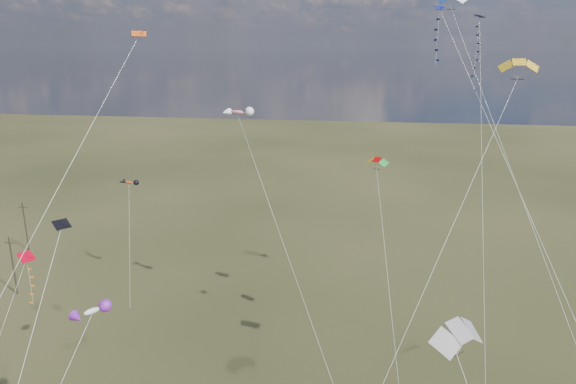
# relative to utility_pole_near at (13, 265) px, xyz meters

# --- Properties ---
(utility_pole_near) EXTENTS (1.40, 0.20, 8.00)m
(utility_pole_near) POSITION_rel_utility_pole_near_xyz_m (0.00, 0.00, 0.00)
(utility_pole_near) COLOR black
(utility_pole_near) RESTS_ON ground
(utility_pole_far) EXTENTS (1.40, 0.20, 8.00)m
(utility_pole_far) POSITION_rel_utility_pole_near_xyz_m (-8.00, 14.00, 0.00)
(utility_pole_far) COLOR black
(utility_pole_far) RESTS_ON ground
(diamond_black_high) EXTENTS (1.58, 25.08, 34.51)m
(diamond_black_high) POSITION_rel_utility_pole_near_xyz_m (55.19, -1.38, 25.38)
(diamond_black_high) COLOR black
(diamond_black_high) RESTS_ON ground
(diamond_navy_tall) EXTENTS (15.03, 22.06, 34.42)m
(diamond_navy_tall) POSITION_rel_utility_pole_near_xyz_m (51.08, -15.16, 25.29)
(diamond_navy_tall) COLOR #0F1553
(diamond_navy_tall) RESTS_ON ground
(diamond_black_mid) EXTENTS (1.35, 18.51, 21.02)m
(diamond_black_mid) POSITION_rel_utility_pole_near_xyz_m (26.30, -32.34, 11.30)
(diamond_black_mid) COLOR black
(diamond_black_mid) RESTS_ON ground
(diamond_red_low) EXTENTS (3.66, 9.58, 15.83)m
(diamond_red_low) POSITION_rel_utility_pole_near_xyz_m (18.51, -21.93, 8.89)
(diamond_red_low) COLOR #9F0014
(diamond_red_low) RESTS_ON ground
(diamond_orange_center) EXTENTS (11.18, 24.47, 32.42)m
(diamond_orange_center) POSITION_rel_utility_pole_near_xyz_m (27.06, -31.56, 17.76)
(diamond_orange_center) COLOR #DB4F0F
(diamond_orange_center) RESTS_ON ground
(parafoil_yellow) EXTENTS (15.71, 19.23, 31.08)m
(parafoil_yellow) POSITION_rel_utility_pole_near_xyz_m (54.45, -18.41, 26.21)
(parafoil_yellow) COLOR gold
(parafoil_yellow) RESTS_ON ground
(parafoil_blue_white) EXTENTS (12.85, 26.58, 36.04)m
(parafoil_blue_white) POSITION_rel_utility_pole_near_xyz_m (51.44, -8.26, 31.07)
(parafoil_blue_white) COLOR #1648A9
(parafoil_blue_white) RESTS_ON ground
(parafoil_striped) EXTENTS (9.00, 14.82, 19.32)m
(parafoil_striped) POSITION_rel_utility_pole_near_xyz_m (49.40, -32.88, 14.41)
(parafoil_striped) COLOR gold
(parafoil_striped) RESTS_ON ground
(parafoil_tricolor) EXTENTS (4.30, 16.30, 21.66)m
(parafoil_tricolor) POSITION_rel_utility_pole_near_xyz_m (45.82, -7.17, 16.92)
(parafoil_tricolor) COLOR gold
(parafoil_tricolor) RESTS_ON ground
(novelty_orange_black) EXTENTS (4.15, 8.78, 14.70)m
(novelty_orange_black) POSITION_rel_utility_pole_near_xyz_m (14.06, 5.95, 10.11)
(novelty_orange_black) COLOR red
(novelty_orange_black) RESTS_ON ground
(novelty_white_purple) EXTENTS (5.20, 12.89, 15.47)m
(novelty_white_purple) POSITION_rel_utility_pole_near_xyz_m (27.58, -27.99, 10.87)
(novelty_white_purple) COLOR silver
(novelty_white_purple) RESTS_ON ground
(novelty_redwhite_stripe) EXTENTS (15.35, 18.53, 25.25)m
(novelty_redwhite_stripe) POSITION_rel_utility_pole_near_xyz_m (30.97, -1.57, 20.48)
(novelty_redwhite_stripe) COLOR red
(novelty_redwhite_stripe) RESTS_ON ground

